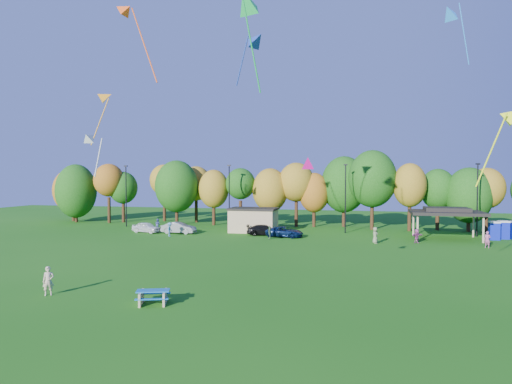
% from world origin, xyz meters
% --- Properties ---
extents(ground, '(160.00, 160.00, 0.00)m').
position_xyz_m(ground, '(0.00, 0.00, 0.00)').
color(ground, '#19600F').
rests_on(ground, ground).
extents(tree_line, '(93.57, 10.55, 11.15)m').
position_xyz_m(tree_line, '(-1.03, 45.51, 5.91)').
color(tree_line, black).
rests_on(tree_line, ground).
extents(lamp_posts, '(64.50, 0.25, 9.09)m').
position_xyz_m(lamp_posts, '(2.00, 40.00, 4.90)').
color(lamp_posts, black).
rests_on(lamp_posts, ground).
extents(utility_building, '(6.30, 4.30, 3.25)m').
position_xyz_m(utility_building, '(-10.00, 38.00, 1.64)').
color(utility_building, tan).
rests_on(utility_building, ground).
extents(pavilion, '(8.20, 6.20, 3.77)m').
position_xyz_m(pavilion, '(14.00, 37.00, 3.23)').
color(pavilion, tan).
rests_on(pavilion, ground).
extents(porta_potties, '(3.75, 2.20, 2.18)m').
position_xyz_m(porta_potties, '(20.65, 38.16, 1.10)').
color(porta_potties, '#0D1CAF').
rests_on(porta_potties, ground).
extents(picnic_table, '(2.30, 2.10, 0.82)m').
position_xyz_m(picnic_table, '(-7.36, 3.26, 0.48)').
color(picnic_table, tan).
rests_on(picnic_table, ground).
extents(kite_flyer, '(0.79, 0.75, 1.83)m').
position_xyz_m(kite_flyer, '(-14.66, 3.48, 0.91)').
color(kite_flyer, '#CBAF98').
rests_on(kite_flyer, ground).
extents(car_a, '(4.36, 2.52, 1.39)m').
position_xyz_m(car_a, '(-23.65, 34.05, 0.70)').
color(car_a, white).
rests_on(car_a, ground).
extents(car_b, '(4.51, 1.58, 1.48)m').
position_xyz_m(car_b, '(-19.11, 34.17, 0.74)').
color(car_b, gray).
rests_on(car_b, ground).
extents(car_c, '(4.90, 2.88, 1.28)m').
position_xyz_m(car_c, '(-5.04, 34.04, 0.64)').
color(car_c, '#0C1E49').
rests_on(car_c, ground).
extents(car_d, '(4.86, 2.74, 1.33)m').
position_xyz_m(car_d, '(-7.81, 35.13, 0.66)').
color(car_d, black).
rests_on(car_d, ground).
extents(far_person_0, '(0.76, 0.68, 1.74)m').
position_xyz_m(far_person_0, '(17.03, 30.75, 0.87)').
color(far_person_0, '#B55589').
rests_on(far_person_0, ground).
extents(far_person_1, '(0.71, 0.97, 1.84)m').
position_xyz_m(far_person_1, '(5.68, 31.14, 0.92)').
color(far_person_1, '#728057').
rests_on(far_person_1, ground).
extents(far_person_2, '(0.72, 1.16, 1.73)m').
position_xyz_m(far_person_2, '(-19.06, 31.30, 0.87)').
color(far_person_2, '#538CB7').
rests_on(far_person_2, ground).
extents(far_person_3, '(0.97, 0.90, 1.60)m').
position_xyz_m(far_person_3, '(-23.37, 36.80, 0.80)').
color(far_person_3, '#414D90').
rests_on(far_person_3, ground).
extents(far_person_4, '(0.52, 0.95, 1.54)m').
position_xyz_m(far_person_4, '(-6.54, 32.16, 0.77)').
color(far_person_4, '#4E7548').
rests_on(far_person_4, ground).
extents(far_person_5, '(1.45, 1.37, 1.63)m').
position_xyz_m(far_person_5, '(10.21, 32.59, 0.82)').
color(far_person_5, '#913C79').
rests_on(far_person_5, ground).
extents(kite_0, '(2.85, 2.19, 4.65)m').
position_xyz_m(kite_0, '(-4.06, 15.28, 18.56)').
color(kite_0, navy).
extents(kite_2, '(3.19, 3.68, 6.67)m').
position_xyz_m(kite_2, '(12.86, 29.51, 24.22)').
color(kite_2, '#288BFF').
extents(kite_6, '(0.99, 1.26, 1.16)m').
position_xyz_m(kite_6, '(1.16, 7.51, 8.38)').
color(kite_6, '#D10B83').
extents(kite_8, '(3.06, 2.34, 5.45)m').
position_xyz_m(kite_8, '(-19.81, 18.55, 15.08)').
color(kite_8, orange).
extents(kite_10, '(2.49, 4.60, 7.66)m').
position_xyz_m(kite_10, '(-3.30, 9.62, 19.47)').
color(kite_10, green).
extents(kite_14, '(0.94, 2.06, 3.38)m').
position_xyz_m(kite_14, '(-14.19, 7.52, 10.15)').
color(kite_14, silver).
extents(kite_15, '(3.64, 1.21, 6.29)m').
position_xyz_m(kite_15, '(-13.02, 9.95, 19.77)').
color(kite_15, '#FF5516').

